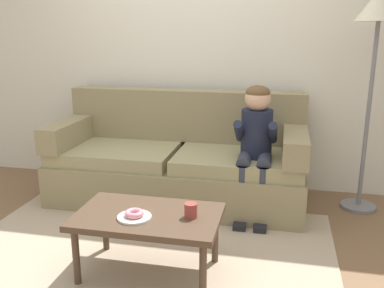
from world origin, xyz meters
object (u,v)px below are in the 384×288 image
at_px(couch, 179,163).
at_px(floor_lamp, 378,25).
at_px(donut, 134,213).
at_px(mug, 191,210).
at_px(toy_controller, 105,232).
at_px(coffee_table, 148,221).
at_px(person_child, 256,139).

relative_size(couch, floor_lamp, 1.21).
xyz_separation_m(couch, floor_lamp, (1.61, 0.13, 1.22)).
bearing_deg(donut, floor_lamp, 43.53).
height_order(mug, toy_controller, mug).
xyz_separation_m(coffee_table, mug, (0.27, 0.01, 0.09)).
distance_m(couch, mug, 1.32).
xyz_separation_m(person_child, mug, (-0.31, -1.05, -0.21)).
distance_m(couch, person_child, 0.80).
xyz_separation_m(coffee_table, floor_lamp, (1.49, 1.40, 1.20)).
xyz_separation_m(couch, donut, (0.06, -1.35, 0.10)).
bearing_deg(toy_controller, mug, -36.48).
distance_m(toy_controller, floor_lamp, 2.70).
distance_m(coffee_table, toy_controller, 0.75).
relative_size(mug, toy_controller, 0.40).
xyz_separation_m(donut, floor_lamp, (1.56, 1.48, 1.12)).
relative_size(person_child, mug, 12.24).
relative_size(couch, mug, 25.04).
bearing_deg(toy_controller, coffee_table, -48.72).
distance_m(mug, floor_lamp, 2.16).
xyz_separation_m(donut, mug, (0.33, 0.09, 0.01)).
bearing_deg(person_child, donut, -119.77).
relative_size(donut, mug, 1.33).
relative_size(person_child, floor_lamp, 0.59).
relative_size(person_child, toy_controller, 4.87).
xyz_separation_m(mug, toy_controller, (-0.77, 0.43, -0.44)).
distance_m(person_child, floor_lamp, 1.32).
height_order(couch, coffee_table, couch).
xyz_separation_m(couch, person_child, (0.71, -0.21, 0.32)).
relative_size(couch, toy_controller, 9.97).
bearing_deg(floor_lamp, mug, -131.33).
bearing_deg(couch, floor_lamp, 4.69).
bearing_deg(toy_controller, person_child, 22.05).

